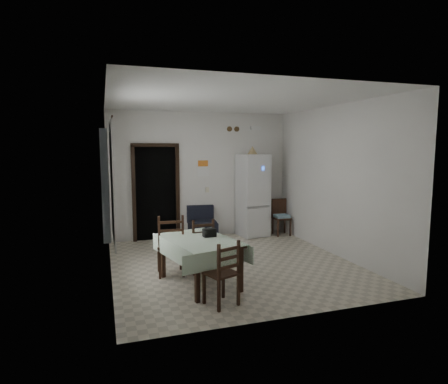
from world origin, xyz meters
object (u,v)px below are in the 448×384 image
fridge (253,195)px  dining_table (200,262)px  corner_chair (282,217)px  dining_chair_far_right (201,245)px  navy_seat (203,223)px  dining_chair_far_left (170,244)px  dining_chair_near_head (221,272)px

fridge → dining_table: bearing=-133.7°
corner_chair → dining_chair_far_right: bearing=-139.5°
corner_chair → navy_seat: bearing=176.8°
fridge → dining_chair_far_left: (-2.34, -2.14, -0.46)m
navy_seat → corner_chair: corner_chair is taller
dining_chair_near_head → dining_table: bearing=-104.4°
corner_chair → dining_chair_far_left: size_ratio=0.84×
navy_seat → corner_chair: size_ratio=0.87×
fridge → dining_chair_far_right: 2.86m
fridge → dining_chair_far_right: bearing=-138.0°
dining_chair_far_right → navy_seat: bearing=-106.8°
dining_chair_far_left → corner_chair: bearing=-142.0°
dining_chair_far_left → navy_seat: bearing=-112.5°
corner_chair → dining_chair_near_head: bearing=-125.1°
corner_chair → dining_chair_near_head: (-2.58, -3.36, 0.01)m
navy_seat → dining_chair_near_head: dining_chair_near_head is taller
fridge → dining_chair_far_right: (-1.83, -2.14, -0.51)m
navy_seat → dining_table: (-0.77, -2.73, -0.02)m
dining_table → navy_seat: bearing=60.4°
dining_chair_far_left → dining_chair_near_head: size_ratio=1.15×
corner_chair → fridge: bearing=166.8°
navy_seat → dining_chair_far_right: bearing=-100.6°
dining_chair_far_left → dining_chair_near_head: 1.47m
fridge → corner_chair: size_ratio=2.25×
fridge → dining_chair_near_head: 4.06m
navy_seat → dining_chair_far_right: (-0.60, -2.14, 0.08)m
navy_seat → dining_chair_far_left: size_ratio=0.74×
corner_chair → dining_table: 3.68m
corner_chair → dining_chair_near_head: size_ratio=0.97×
dining_table → dining_chair_far_left: 0.70m
dining_table → dining_chair_near_head: size_ratio=1.54×
dining_chair_far_left → dining_chair_far_right: size_ratio=1.11×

